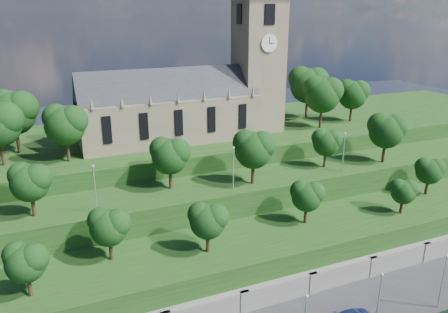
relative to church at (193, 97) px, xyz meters
name	(u,v)px	position (x,y,z in m)	size (l,w,h in m)	color
retaining_wall	(276,295)	(-0.79, -34.01, -20.02)	(160.00, 2.10, 5.00)	slate
embankment_lower	(256,262)	(-0.79, -27.98, -18.52)	(160.00, 12.00, 8.00)	#193C14
embankment_upper	(225,217)	(-0.79, -16.98, -16.52)	(160.00, 10.00, 12.00)	#193C14
hilltop	(185,167)	(-0.79, 4.02, -15.02)	(160.00, 32.00, 15.00)	#193C14
church	(193,97)	(0.00, 0.00, 0.00)	(38.60, 12.35, 27.60)	#6C614C
trees_lower	(251,208)	(-1.68, -27.80, -10.06)	(66.78, 8.52, 7.01)	black
trees_upper	(259,147)	(4.46, -17.98, -4.97)	(63.44, 8.69, 8.91)	black
trees_hilltop	(200,100)	(0.98, -1.01, -0.53)	(74.10, 16.85, 11.31)	black
lamp_posts_upper	(233,165)	(-0.79, -19.98, -6.56)	(40.36, 0.36, 6.74)	#B2B2B7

